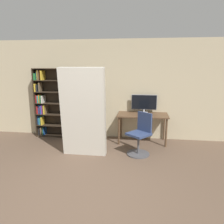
% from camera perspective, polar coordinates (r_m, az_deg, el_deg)
% --- Properties ---
extents(ground_plane, '(16.00, 16.00, 0.00)m').
position_cam_1_polar(ground_plane, '(3.52, -10.71, -23.35)').
color(ground_plane, brown).
extents(wall_back, '(8.00, 0.06, 2.70)m').
position_cam_1_polar(wall_back, '(6.10, -1.42, 5.85)').
color(wall_back, '#C6B793').
rests_on(wall_back, ground).
extents(desk, '(1.31, 0.66, 0.76)m').
position_cam_1_polar(desk, '(5.79, 7.98, -1.55)').
color(desk, brown).
rests_on(desk, ground).
extents(monitor, '(0.68, 0.21, 0.49)m').
position_cam_1_polar(monitor, '(5.91, 8.38, 2.35)').
color(monitor, '#B7B7BC').
rests_on(monitor, desk).
extents(office_chair, '(0.62, 0.62, 0.97)m').
position_cam_1_polar(office_chair, '(5.08, 7.35, -6.59)').
color(office_chair, '#4C4C51').
rests_on(office_chair, ground).
extents(bookshelf, '(0.88, 0.33, 1.93)m').
position_cam_1_polar(bookshelf, '(6.49, -16.38, 2.33)').
color(bookshelf, '#2D2319').
rests_on(bookshelf, ground).
extents(mattress_near, '(0.99, 0.34, 1.99)m').
position_cam_1_polar(mattress_near, '(4.85, -7.48, -0.22)').
color(mattress_near, beige).
rests_on(mattress_near, ground).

